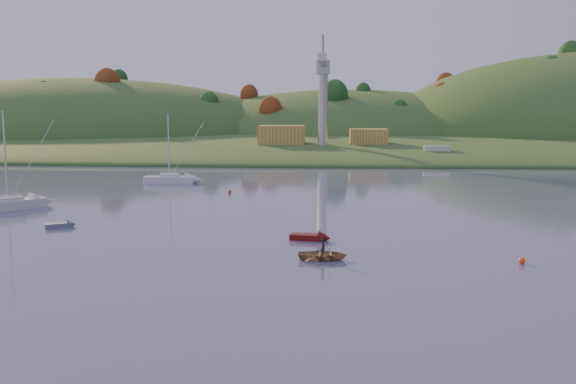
# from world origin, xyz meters

# --- Properties ---
(ground) EXTENTS (500.00, 500.00, 0.00)m
(ground) POSITION_xyz_m (0.00, 0.00, 0.00)
(ground) COLOR #3C4063
(ground) RESTS_ON ground
(far_shore) EXTENTS (620.00, 220.00, 1.50)m
(far_shore) POSITION_xyz_m (0.00, 230.00, 0.00)
(far_shore) COLOR #345221
(far_shore) RESTS_ON ground
(shore_slope) EXTENTS (640.00, 150.00, 7.00)m
(shore_slope) POSITION_xyz_m (0.00, 165.00, 0.00)
(shore_slope) COLOR #345221
(shore_slope) RESTS_ON ground
(hill_left) EXTENTS (170.00, 140.00, 44.00)m
(hill_left) POSITION_xyz_m (-90.00, 200.00, 0.00)
(hill_left) COLOR #345221
(hill_left) RESTS_ON ground
(hill_center) EXTENTS (140.00, 120.00, 36.00)m
(hill_center) POSITION_xyz_m (10.00, 210.00, 0.00)
(hill_center) COLOR #345221
(hill_center) RESTS_ON ground
(hillside_trees) EXTENTS (280.00, 50.00, 32.00)m
(hillside_trees) POSITION_xyz_m (0.00, 185.00, 0.00)
(hillside_trees) COLOR #174118
(hillside_trees) RESTS_ON ground
(wharf) EXTENTS (42.00, 16.00, 2.40)m
(wharf) POSITION_xyz_m (5.00, 122.00, 1.20)
(wharf) COLOR slate
(wharf) RESTS_ON ground
(shed_west) EXTENTS (11.00, 8.00, 4.80)m
(shed_west) POSITION_xyz_m (-8.00, 123.00, 4.80)
(shed_west) COLOR #A67B37
(shed_west) RESTS_ON wharf
(shed_east) EXTENTS (9.00, 7.00, 4.00)m
(shed_east) POSITION_xyz_m (13.00, 124.00, 4.40)
(shed_east) COLOR #A67B37
(shed_east) RESTS_ON wharf
(dock_crane) EXTENTS (3.20, 28.00, 20.30)m
(dock_crane) POSITION_xyz_m (2.00, 118.39, 17.17)
(dock_crane) COLOR #B7B7BC
(dock_crane) RESTS_ON wharf
(sailboat_near) EXTENTS (7.14, 7.81, 11.32)m
(sailboat_near) POSITION_xyz_m (-32.87, 38.07, 0.73)
(sailboat_near) COLOR silver
(sailboat_near) RESTS_ON ground
(sailboat_far) EXTENTS (7.74, 2.63, 10.61)m
(sailboat_far) POSITION_xyz_m (-20.95, 65.03, 0.70)
(sailboat_far) COLOR silver
(sailboat_far) RESTS_ON ground
(canoe) EXTENTS (3.85, 2.77, 0.79)m
(canoe) POSITION_xyz_m (3.39, 16.50, 0.40)
(canoe) COLOR #947651
(canoe) RESTS_ON ground
(paddler) EXTENTS (0.34, 0.52, 1.42)m
(paddler) POSITION_xyz_m (3.39, 16.50, 0.71)
(paddler) COLOR black
(paddler) RESTS_ON ground
(red_tender) EXTENTS (3.81, 1.91, 1.24)m
(red_tender) POSITION_xyz_m (2.64, 23.72, 0.26)
(red_tender) COLOR #580C0D
(red_tender) RESTS_ON ground
(grey_dinghy) EXTENTS (3.08, 2.22, 1.08)m
(grey_dinghy) POSITION_xyz_m (-22.17, 28.35, 0.22)
(grey_dinghy) COLOR slate
(grey_dinghy) RESTS_ON ground
(work_vessel) EXTENTS (13.19, 5.34, 3.33)m
(work_vessel) POSITION_xyz_m (26.91, 108.71, 1.19)
(work_vessel) COLOR slate
(work_vessel) RESTS_ON ground
(buoy_0) EXTENTS (0.50, 0.50, 0.50)m
(buoy_0) POSITION_xyz_m (18.38, 16.14, 0.25)
(buoy_0) COLOR #FD450D
(buoy_0) RESTS_ON ground
(buoy_1) EXTENTS (0.50, 0.50, 0.50)m
(buoy_1) POSITION_xyz_m (-33.94, 41.26, 0.25)
(buoy_1) COLOR #FD450D
(buoy_1) RESTS_ON ground
(buoy_2) EXTENTS (0.50, 0.50, 0.50)m
(buoy_2) POSITION_xyz_m (-9.79, 53.81, 0.25)
(buoy_2) COLOR #FD450D
(buoy_2) RESTS_ON ground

